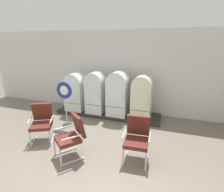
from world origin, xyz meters
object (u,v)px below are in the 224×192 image
refrigerator_0 (76,91)px  refrigerator_1 (95,91)px  armchair_left (42,121)px  refrigerator_2 (118,93)px  armchair_center (72,134)px  refrigerator_3 (142,96)px  armchair_right (137,136)px  sign_stand (65,103)px

refrigerator_0 → refrigerator_1: 0.86m
armchair_left → refrigerator_0: bearing=94.4°
armchair_left → refrigerator_2: bearing=55.0°
armchair_center → refrigerator_0: bearing=117.8°
refrigerator_0 → armchair_center: 2.94m
refrigerator_0 → refrigerator_3: (2.58, 0.03, 0.03)m
armchair_right → sign_stand: 2.75m
sign_stand → refrigerator_2: bearing=40.4°
armchair_left → armchair_right: bearing=-0.1°
refrigerator_1 → armchair_right: 2.97m
refrigerator_2 → sign_stand: bearing=-139.6°
armchair_left → armchair_center: same height
armchair_center → sign_stand: size_ratio=0.71×
refrigerator_1 → refrigerator_2: size_ratio=0.97×
refrigerator_0 → sign_stand: size_ratio=0.98×
refrigerator_0 → armchair_center: size_ratio=1.38×
refrigerator_0 → refrigerator_3: bearing=0.6°
refrigerator_0 → armchair_left: 2.21m
armchair_right → armchair_center: (-1.49, -0.40, 0.00)m
refrigerator_2 → armchair_right: size_ratio=1.51×
refrigerator_2 → armchair_right: refrigerator_2 is taller
refrigerator_0 → sign_stand: 1.22m
refrigerator_0 → refrigerator_2: bearing=0.6°
refrigerator_0 → refrigerator_3: size_ratio=0.96×
refrigerator_0 → sign_stand: (0.30, -1.18, -0.08)m
refrigerator_0 → armchair_center: refrigerator_0 is taller
armchair_left → armchair_center: size_ratio=1.00×
refrigerator_3 → armchair_left: (-2.41, -2.21, -0.32)m
refrigerator_3 → armchair_left: size_ratio=1.43×
refrigerator_2 → armchair_left: size_ratio=1.51×
refrigerator_3 → armchair_center: (-1.21, -2.61, -0.32)m
refrigerator_0 → armchair_center: (1.37, -2.59, -0.29)m
refrigerator_3 → armchair_right: size_ratio=1.43×
refrigerator_2 → armchair_left: 2.71m
refrigerator_1 → armchair_right: bearing=-47.3°
refrigerator_1 → sign_stand: 1.30m
refrigerator_2 → sign_stand: size_ratio=1.07×
refrigerator_3 → sign_stand: refrigerator_3 is taller
refrigerator_1 → refrigerator_2: refrigerator_2 is taller
refrigerator_1 → armchair_left: (-0.69, -2.16, -0.34)m
armchair_right → refrigerator_0: bearing=142.5°
refrigerator_0 → refrigerator_2: refrigerator_2 is taller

